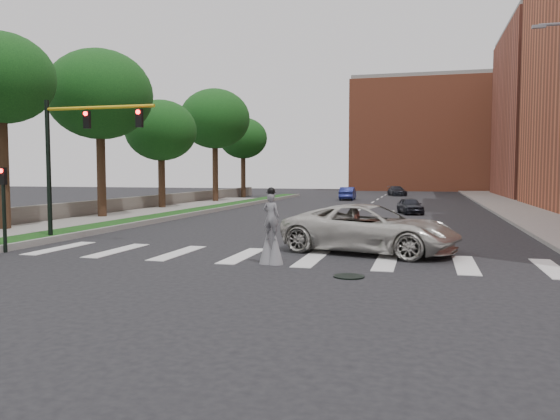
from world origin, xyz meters
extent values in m
plane|color=black|center=(0.00, 0.00, 0.00)|extent=(160.00, 160.00, 0.00)
cube|color=#123C11|center=(-11.50, 20.00, 0.12)|extent=(2.00, 60.00, 0.25)
cube|color=gray|center=(-10.45, 20.00, 0.14)|extent=(0.20, 60.00, 0.28)
cube|color=gray|center=(-14.50, 10.00, 0.09)|extent=(4.00, 60.00, 0.18)
cube|color=gray|center=(12.50, 25.00, 0.09)|extent=(5.00, 90.00, 0.18)
cube|color=#5B564E|center=(-17.00, 22.00, 0.55)|extent=(0.50, 56.00, 1.10)
cylinder|color=black|center=(3.00, -2.00, 0.02)|extent=(0.90, 0.90, 0.04)
cube|color=#B45838|center=(6.00, 78.00, 9.00)|extent=(26.00, 14.00, 18.00)
cube|color=slate|center=(9.30, 6.00, 8.75)|extent=(0.50, 0.18, 0.12)
cylinder|color=black|center=(-11.00, 3.00, 3.10)|extent=(0.20, 0.20, 6.20)
cylinder|color=gold|center=(-8.40, 3.00, 5.80)|extent=(5.20, 0.14, 0.14)
cube|color=black|center=(-9.00, 3.00, 5.30)|extent=(0.28, 0.18, 0.75)
cylinder|color=#FF0C0C|center=(-9.00, 2.90, 5.55)|extent=(0.18, 0.06, 0.18)
cube|color=black|center=(-6.50, 3.00, 5.30)|extent=(0.28, 0.18, 0.75)
cylinder|color=#FF0C0C|center=(-6.50, 2.90, 5.55)|extent=(0.18, 0.06, 0.18)
cylinder|color=black|center=(-10.30, -0.50, 1.50)|extent=(0.14, 0.14, 3.00)
cube|color=black|center=(-10.30, -0.50, 2.90)|extent=(0.25, 0.16, 0.65)
cylinder|color=#FF0C0C|center=(-10.30, -0.60, 3.10)|extent=(0.16, 0.05, 0.16)
cylinder|color=#311E13|center=(0.35, -0.43, 0.41)|extent=(0.07, 0.07, 0.81)
cylinder|color=#311E13|center=(0.03, -0.38, 0.41)|extent=(0.07, 0.07, 0.81)
cone|color=slate|center=(0.35, -0.43, 0.51)|extent=(0.52, 0.52, 1.01)
cone|color=slate|center=(0.03, -0.38, 0.51)|extent=(0.52, 0.52, 1.01)
imported|color=slate|center=(0.19, -0.41, 1.59)|extent=(0.62, 0.46, 1.56)
sphere|color=black|center=(0.19, -0.41, 2.43)|extent=(0.26, 0.26, 0.26)
cylinder|color=black|center=(0.19, -0.41, 2.38)|extent=(0.34, 0.34, 0.02)
cube|color=yellow|center=(0.22, -0.27, 2.02)|extent=(0.22, 0.05, 0.10)
imported|color=beige|center=(3.13, 3.00, 0.92)|extent=(7.17, 4.59, 1.84)
imported|color=black|center=(4.07, 23.09, 0.60)|extent=(2.29, 3.77, 1.20)
imported|color=navy|center=(-3.08, 41.81, 0.71)|extent=(1.65, 4.34, 1.41)
imported|color=black|center=(1.62, 53.83, 0.62)|extent=(2.97, 4.60, 1.24)
cylinder|color=#311E13|center=(-15.59, 5.44, 3.21)|extent=(0.56, 0.56, 6.42)
ellipsoid|color=#0F3412|center=(-15.59, 5.44, 7.76)|extent=(5.36, 5.36, 4.56)
cylinder|color=#311E13|center=(-15.20, 13.50, 3.17)|extent=(0.56, 0.56, 6.34)
ellipsoid|color=#0F3412|center=(-15.20, 13.50, 8.02)|extent=(6.75, 6.75, 5.74)
cylinder|color=#311E13|center=(-15.66, 22.78, 2.49)|extent=(0.56, 0.56, 4.98)
ellipsoid|color=#0F3412|center=(-15.66, 22.78, 6.42)|extent=(5.77, 5.77, 4.91)
cylinder|color=#311E13|center=(-15.07, 33.06, 3.29)|extent=(0.56, 0.56, 6.57)
ellipsoid|color=#0F3412|center=(-15.07, 33.06, 8.30)|extent=(6.91, 6.91, 5.87)
cylinder|color=#311E13|center=(-16.17, 44.89, 2.84)|extent=(0.56, 0.56, 5.68)
ellipsoid|color=#0F3412|center=(-16.17, 44.89, 7.12)|extent=(5.79, 5.79, 4.92)
camera|label=1|loc=(5.10, -17.69, 3.06)|focal=35.00mm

